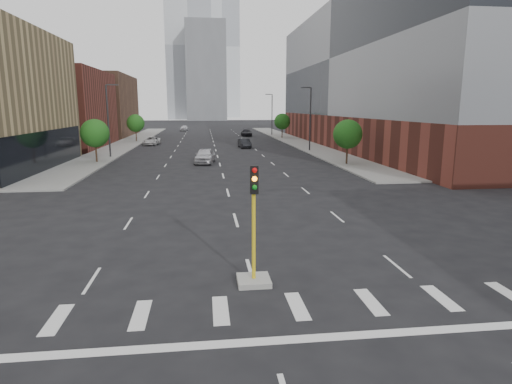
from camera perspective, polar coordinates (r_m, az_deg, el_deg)
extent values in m
cube|color=gray|center=(81.04, -16.44, 6.42)|extent=(5.00, 92.00, 0.15)
cube|color=gray|center=(81.67, 4.94, 6.87)|extent=(5.00, 92.00, 0.15)
cube|color=brown|center=(76.19, -27.14, 9.83)|extent=(20.00, 22.00, 12.00)
cube|color=brown|center=(101.04, -22.10, 10.60)|extent=(20.00, 24.00, 13.00)
cube|color=brown|center=(72.83, 18.64, 7.70)|extent=(24.00, 70.00, 5.00)
cube|color=slate|center=(73.07, 19.20, 16.33)|extent=(24.00, 70.00, 17.00)
cube|color=#B2B7BC|center=(227.58, -8.90, 18.44)|extent=(22.00, 22.00, 70.00)
cube|color=#B2B7BC|center=(268.06, -4.60, 18.52)|extent=(20.00, 20.00, 80.00)
cube|color=slate|center=(206.29, -6.67, 15.62)|extent=(18.00, 18.00, 44.00)
cube|color=#999993|center=(16.08, -0.30, -11.72)|extent=(1.20, 1.20, 0.20)
cylinder|color=gold|center=(15.49, -0.31, -5.93)|extent=(0.14, 0.14, 3.20)
cube|color=black|center=(14.82, -0.24, 1.64)|extent=(0.28, 0.18, 1.00)
sphere|color=red|center=(14.67, -0.19, 2.92)|extent=(0.18, 0.18, 0.18)
sphere|color=orange|center=(14.72, -0.19, 1.77)|extent=(0.18, 0.18, 0.18)
sphere|color=#0C7F19|center=(14.77, -0.19, 0.62)|extent=(0.18, 0.18, 0.18)
cylinder|color=#2D2D30|center=(62.59, 7.24, 9.53)|extent=(0.20, 0.20, 9.00)
cube|color=#2D2D30|center=(62.43, 6.62, 13.67)|extent=(1.40, 0.22, 0.15)
cylinder|color=#2D2D30|center=(96.91, 2.15, 10.22)|extent=(0.20, 0.20, 9.00)
cube|color=#2D2D30|center=(96.80, 1.69, 12.89)|extent=(1.40, 0.22, 0.15)
cylinder|color=#2D2D30|center=(56.96, -19.10, 8.83)|extent=(0.20, 0.20, 9.00)
cube|color=#2D2D30|center=(56.83, -18.59, 13.40)|extent=(1.40, 0.22, 0.15)
cylinder|color=#382619|center=(52.44, -20.51, 4.75)|extent=(0.20, 0.20, 1.75)
sphere|color=#155115|center=(52.25, -20.70, 7.34)|extent=(3.20, 3.20, 3.20)
cylinder|color=#382619|center=(81.80, -15.67, 7.17)|extent=(0.20, 0.20, 1.75)
sphere|color=#155115|center=(81.68, -15.76, 8.83)|extent=(3.20, 3.20, 3.20)
cylinder|color=#382619|center=(48.61, 12.01, 4.76)|extent=(0.20, 0.20, 1.75)
sphere|color=#155115|center=(48.41, 12.13, 7.55)|extent=(3.20, 3.20, 3.20)
cylinder|color=#382619|center=(87.28, 3.49, 7.80)|extent=(0.20, 0.20, 1.75)
sphere|color=#155115|center=(87.17, 3.51, 9.36)|extent=(3.20, 3.20, 3.20)
imported|color=silver|center=(49.33, -6.82, 4.83)|extent=(2.67, 5.28, 1.72)
imported|color=black|center=(67.57, -1.56, 6.53)|extent=(1.89, 4.50, 1.45)
imported|color=#BCBCBC|center=(74.55, -13.77, 6.64)|extent=(2.81, 5.16, 1.37)
imported|color=black|center=(94.36, -1.30, 7.92)|extent=(2.15, 5.21, 1.51)
imported|color=silver|center=(115.68, -9.55, 8.41)|extent=(2.26, 4.63, 1.52)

